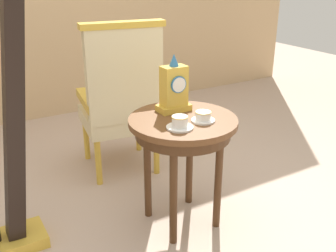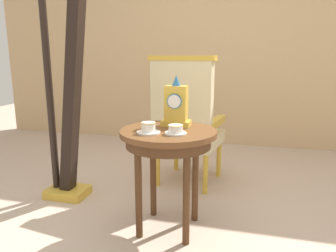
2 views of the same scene
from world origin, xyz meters
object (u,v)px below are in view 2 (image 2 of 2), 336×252
mantel_clock (176,106)px  side_table (168,143)px  teacup_left (148,128)px  teacup_right (176,130)px  armchair (186,120)px  harp (66,107)px

mantel_clock → side_table: bearing=-98.2°
teacup_left → teacup_right: (0.16, 0.02, -0.00)m
teacup_right → side_table: bearing=126.3°
teacup_right → mantel_clock: (-0.05, 0.22, 0.11)m
side_table → armchair: 0.76m
teacup_left → armchair: bearing=86.6°
harp → armchair: bearing=29.5°
side_table → harp: harp is taller
side_table → mantel_clock: size_ratio=2.02×
mantel_clock → harp: size_ratio=0.18×
mantel_clock → harp: 0.93m
side_table → armchair: size_ratio=0.60×
armchair → harp: 1.00m
teacup_left → teacup_right: teacup_left is taller
mantel_clock → teacup_right: bearing=-77.3°
teacup_left → harp: bearing=154.3°
teacup_left → teacup_right: 0.16m
teacup_left → mantel_clock: size_ratio=0.43×
teacup_right → armchair: size_ratio=0.12×
teacup_right → mantel_clock: bearing=102.7°
armchair → harp: (-0.86, -0.48, 0.15)m
side_table → teacup_left: size_ratio=4.75×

